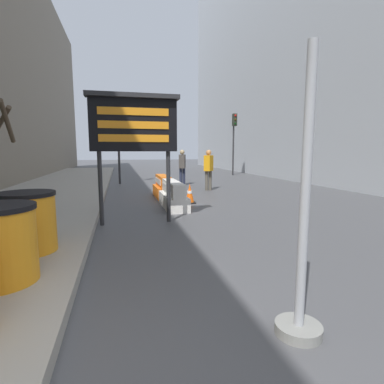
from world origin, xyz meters
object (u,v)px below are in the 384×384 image
traffic_cone_mid (168,184)px  traffic_light_near_curb (118,124)px  jersey_barrier_white (173,196)px  traffic_light_far_side (234,131)px  jersey_barrier_orange_near (163,188)px  message_board (134,126)px  traffic_cone_near (190,194)px  pedestrian_passerby (182,164)px  pedestrian_worker (209,167)px  barrel_drum_back (27,222)px

traffic_cone_mid → traffic_light_near_curb: 5.06m
jersey_barrier_white → traffic_light_far_side: 13.22m
jersey_barrier_orange_near → message_board: bearing=-107.0°
traffic_cone_near → traffic_light_far_side: (5.73, 10.64, 2.80)m
jersey_barrier_white → traffic_light_near_curb: traffic_light_near_curb is taller
traffic_cone_near → traffic_light_far_side: 12.41m
traffic_light_far_side → message_board: bearing=-120.2°
message_board → jersey_barrier_orange_near: message_board is taller
jersey_barrier_white → pedestrian_passerby: pedestrian_passerby is taller
traffic_cone_near → traffic_cone_mid: (-0.23, 2.98, 0.02)m
message_board → traffic_cone_mid: 6.01m
jersey_barrier_orange_near → traffic_light_near_curb: traffic_light_near_curb is taller
traffic_light_near_curb → jersey_barrier_white: bearing=-77.7°
traffic_cone_mid → pedestrian_passerby: 2.62m
traffic_cone_near → pedestrian_worker: pedestrian_worker is taller
barrel_drum_back → traffic_light_far_side: bearing=58.4°
message_board → jersey_barrier_white: 2.96m
jersey_barrier_orange_near → pedestrian_worker: size_ratio=0.98×
message_board → jersey_barrier_white: message_board is taller
jersey_barrier_orange_near → pedestrian_worker: 2.76m
message_board → traffic_cone_near: message_board is taller
traffic_cone_near → traffic_light_near_curb: bearing=108.7°
traffic_cone_near → pedestrian_worker: size_ratio=0.37×
traffic_cone_mid → pedestrian_passerby: (1.08, 2.27, 0.72)m
traffic_cone_near → barrel_drum_back: bearing=-128.5°
traffic_light_far_side → pedestrian_worker: 8.90m
barrel_drum_back → traffic_light_far_side: (9.40, 15.25, 2.48)m
message_board → traffic_light_far_side: traffic_light_far_side is taller
traffic_light_near_curb → message_board: bearing=-87.8°
jersey_barrier_orange_near → pedestrian_worker: (2.24, 1.47, 0.70)m
barrel_drum_back → jersey_barrier_orange_near: (3.00, 6.19, -0.28)m
message_board → traffic_light_near_curb: bearing=92.2°
traffic_cone_mid → traffic_light_far_side: traffic_light_far_side is taller
traffic_light_near_curb → pedestrian_worker: traffic_light_near_curb is taller
barrel_drum_back → traffic_cone_near: (3.67, 4.61, -0.32)m
traffic_light_near_curb → pedestrian_passerby: bearing=-24.6°
jersey_barrier_white → pedestrian_passerby: bearing=75.5°
message_board → traffic_cone_near: 3.68m
jersey_barrier_white → traffic_cone_mid: bearing=83.1°
traffic_cone_near → traffic_light_near_curb: 7.60m
message_board → pedestrian_worker: bearing=57.7°
traffic_cone_near → jersey_barrier_orange_near: bearing=112.9°
traffic_light_far_side → pedestrian_worker: size_ratio=2.42×
message_board → pedestrian_worker: message_board is taller
pedestrian_worker → pedestrian_passerby: size_ratio=0.99×
jersey_barrier_white → traffic_light_near_curb: (-1.59, 7.28, 2.79)m
pedestrian_worker → jersey_barrier_white: bearing=5.6°
traffic_cone_mid → jersey_barrier_white: bearing=-96.9°
jersey_barrier_orange_near → traffic_light_near_curb: (-1.59, 5.10, 2.79)m
jersey_barrier_white → traffic_cone_near: (0.67, 0.59, -0.04)m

